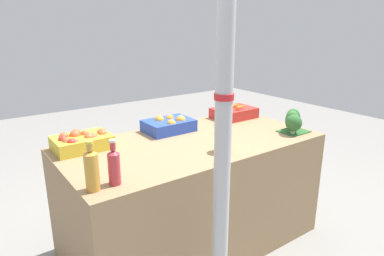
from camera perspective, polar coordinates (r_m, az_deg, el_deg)
ground_plane at (r=2.90m, az=0.00°, el=-18.22°), size 10.00×10.00×0.00m
market_table at (r=2.68m, az=0.00°, el=-10.78°), size 1.89×0.96×0.85m
support_pole at (r=1.60m, az=5.32°, el=4.19°), size 0.09×0.09×2.64m
apple_crate at (r=2.45m, az=-17.86°, el=-2.08°), size 0.38×0.27×0.13m
orange_crate at (r=2.73m, az=-3.85°, el=0.52°), size 0.38×0.27×0.13m
carrot_crate at (r=3.15m, az=7.00°, el=2.59°), size 0.38×0.27×0.13m
broccoli_pile at (r=2.80m, az=16.49°, el=1.05°), size 0.23×0.21×0.18m
juice_bottle_amber at (r=1.82m, az=-16.38°, el=-6.64°), size 0.07×0.07×0.27m
juice_bottle_ruby at (r=1.86m, az=-12.86°, el=-6.17°), size 0.07×0.07×0.25m
pickle_jar at (r=2.30m, az=5.08°, el=-2.57°), size 0.11×0.11×0.12m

